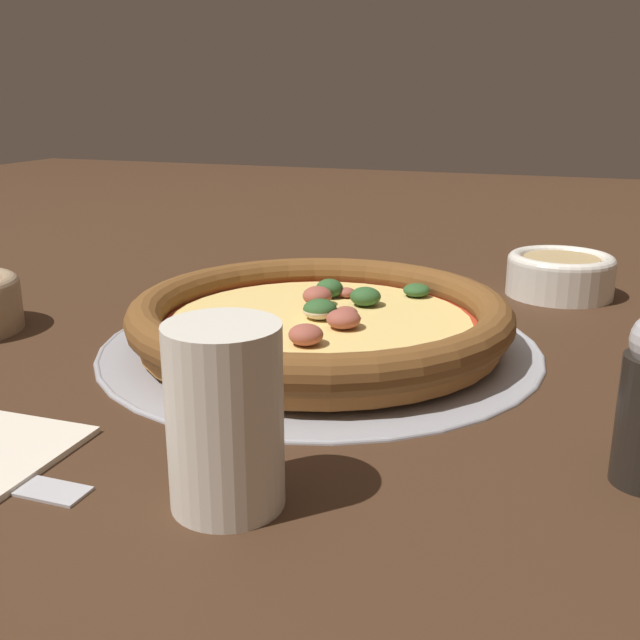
{
  "coord_description": "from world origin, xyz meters",
  "views": [
    {
      "loc": [
        -0.21,
        0.59,
        0.22
      ],
      "look_at": [
        0.0,
        0.0,
        0.02
      ],
      "focal_mm": 42.0,
      "sensor_mm": 36.0,
      "label": 1
    }
  ],
  "objects_px": {
    "pizza": "(320,318)",
    "drinking_cup": "(225,417)",
    "pizza_tray": "(320,343)",
    "bowl_near": "(560,273)"
  },
  "relations": [
    {
      "from": "pizza_tray",
      "to": "drinking_cup",
      "type": "relative_size",
      "value": 3.75
    },
    {
      "from": "pizza_tray",
      "to": "drinking_cup",
      "type": "bearing_deg",
      "value": 99.13
    },
    {
      "from": "bowl_near",
      "to": "pizza",
      "type": "bearing_deg",
      "value": 53.62
    },
    {
      "from": "pizza",
      "to": "bowl_near",
      "type": "xyz_separation_m",
      "value": [
        -0.19,
        -0.26,
        -0.0
      ]
    },
    {
      "from": "pizza_tray",
      "to": "pizza",
      "type": "relative_size",
      "value": 1.16
    },
    {
      "from": "bowl_near",
      "to": "drinking_cup",
      "type": "bearing_deg",
      "value": 74.27
    },
    {
      "from": "bowl_near",
      "to": "drinking_cup",
      "type": "height_order",
      "value": "drinking_cup"
    },
    {
      "from": "pizza",
      "to": "drinking_cup",
      "type": "distance_m",
      "value": 0.27
    },
    {
      "from": "pizza_tray",
      "to": "pizza",
      "type": "distance_m",
      "value": 0.02
    },
    {
      "from": "pizza_tray",
      "to": "bowl_near",
      "type": "height_order",
      "value": "bowl_near"
    }
  ]
}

